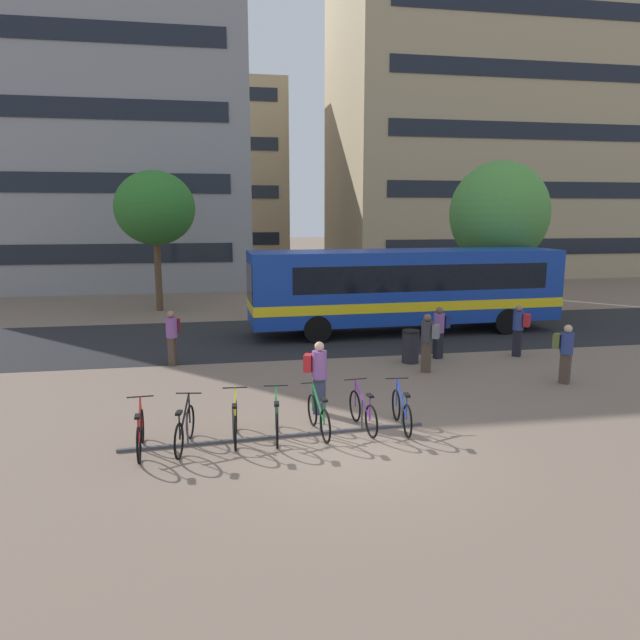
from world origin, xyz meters
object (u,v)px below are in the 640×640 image
at_px(city_bus, 404,287).
at_px(trash_bin, 410,346).
at_px(parked_bicycle_green_3, 277,420).
at_px(commuter_olive_pack_3, 565,350).
at_px(commuter_red_pack_5, 318,372).
at_px(commuter_grey_pack_4, 428,339).
at_px(commuter_red_pack_1, 519,327).
at_px(parked_bicycle_green_4, 319,416).
at_px(parked_bicycle_yellow_2, 235,423).
at_px(street_tree_1, 499,214).
at_px(parked_bicycle_blue_6, 402,411).
at_px(commuter_maroon_pack_0, 172,334).
at_px(commuter_navy_pack_2, 440,329).
at_px(street_tree_0, 155,208).
at_px(parked_bicycle_purple_5, 363,412).
at_px(parked_bicycle_black_1, 185,430).
at_px(parked_bicycle_red_0, 140,434).

distance_m(city_bus, trash_bin, 4.86).
distance_m(parked_bicycle_green_3, commuter_olive_pack_3, 8.57).
relative_size(city_bus, commuter_red_pack_5, 7.06).
bearing_deg(commuter_red_pack_5, parked_bicycle_green_3, -107.70).
bearing_deg(commuter_olive_pack_3, commuter_grey_pack_4, -158.58).
height_order(commuter_red_pack_1, commuter_grey_pack_4, commuter_grey_pack_4).
bearing_deg(city_bus, trash_bin, 73.01).
height_order(parked_bicycle_green_3, trash_bin, trash_bin).
bearing_deg(trash_bin, parked_bicycle_green_4, -125.85).
bearing_deg(parked_bicycle_green_3, parked_bicycle_yellow_2, 93.88).
height_order(trash_bin, street_tree_1, street_tree_1).
bearing_deg(commuter_grey_pack_4, street_tree_1, -93.65).
xyz_separation_m(parked_bicycle_blue_6, commuter_maroon_pack_0, (-5.24, 6.35, 0.60)).
height_order(parked_bicycle_green_4, commuter_red_pack_5, commuter_red_pack_5).
height_order(parked_bicycle_blue_6, commuter_navy_pack_2, commuter_navy_pack_2).
bearing_deg(parked_bicycle_green_3, commuter_red_pack_1, -51.62).
distance_m(parked_bicycle_green_3, commuter_maroon_pack_0, 6.93).
bearing_deg(parked_bicycle_blue_6, commuter_red_pack_5, 56.55).
xyz_separation_m(parked_bicycle_blue_6, street_tree_0, (-6.57, 16.87, 4.43)).
height_order(commuter_maroon_pack_0, trash_bin, commuter_maroon_pack_0).
xyz_separation_m(parked_bicycle_green_4, street_tree_0, (-4.74, 16.87, 4.43)).
height_order(parked_bicycle_purple_5, commuter_red_pack_5, commuter_red_pack_5).
bearing_deg(trash_bin, parked_bicycle_yellow_2, -136.00).
height_order(city_bus, commuter_navy_pack_2, city_bus).
relative_size(parked_bicycle_green_4, commuter_olive_pack_3, 1.05).
bearing_deg(city_bus, commuter_red_pack_1, 117.68).
height_order(parked_bicycle_black_1, commuter_grey_pack_4, commuter_grey_pack_4).
xyz_separation_m(commuter_red_pack_1, commuter_grey_pack_4, (-3.59, -1.29, 0.02)).
xyz_separation_m(parked_bicycle_black_1, commuter_red_pack_1, (10.31, 5.75, 0.60)).
distance_m(parked_bicycle_yellow_2, commuter_olive_pack_3, 9.37).
bearing_deg(parked_bicycle_red_0, parked_bicycle_green_3, -87.90).
height_order(parked_bicycle_blue_6, commuter_maroon_pack_0, commuter_maroon_pack_0).
height_order(parked_bicycle_yellow_2, commuter_red_pack_1, commuter_red_pack_1).
distance_m(parked_bicycle_blue_6, commuter_grey_pack_4, 4.74).
relative_size(trash_bin, street_tree_0, 0.16).
bearing_deg(commuter_red_pack_1, commuter_grey_pack_4, 59.59).
distance_m(parked_bicycle_red_0, parked_bicycle_blue_6, 5.42).
bearing_deg(parked_bicycle_blue_6, parked_bicycle_yellow_2, 95.42).
height_order(parked_bicycle_purple_5, street_tree_0, street_tree_0).
relative_size(parked_bicycle_blue_6, commuter_navy_pack_2, 1.02).
distance_m(parked_bicycle_yellow_2, commuter_navy_pack_2, 8.86).
distance_m(parked_bicycle_red_0, commuter_navy_pack_2, 10.48).
xyz_separation_m(commuter_red_pack_1, street_tree_0, (-12.31, 11.40, 3.83)).
xyz_separation_m(parked_bicycle_red_0, street_tree_1, (14.22, 13.60, 4.18)).
distance_m(parked_bicycle_yellow_2, commuter_red_pack_5, 2.43).
height_order(commuter_red_pack_1, street_tree_1, street_tree_1).
height_order(parked_bicycle_green_3, parked_bicycle_green_4, same).
bearing_deg(parked_bicycle_purple_5, parked_bicycle_blue_6, -102.69).
distance_m(parked_bicycle_black_1, parked_bicycle_purple_5, 3.75).
relative_size(commuter_navy_pack_2, commuter_olive_pack_3, 1.03).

